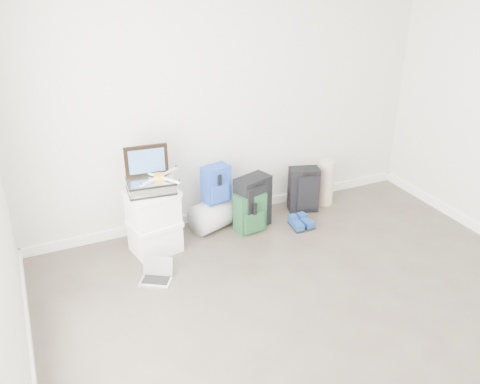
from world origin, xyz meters
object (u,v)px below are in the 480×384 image
duffel_bag (216,213)px  boxes_stack (154,221)px  briefcase (151,185)px  large_suitcase (253,203)px  carry_on (304,190)px  laptop (157,274)px

duffel_bag → boxes_stack: bearing=175.4°
boxes_stack → duffel_bag: size_ratio=1.23×
boxes_stack → briefcase: size_ratio=1.53×
boxes_stack → large_suitcase: size_ratio=1.13×
briefcase → carry_on: 1.85m
carry_on → laptop: (-1.91, -0.61, -0.21)m
briefcase → laptop: (-0.13, -0.47, -0.67)m
large_suitcase → duffel_bag: bearing=139.6°
briefcase → carry_on: size_ratio=0.84×
boxes_stack → carry_on: (1.78, 0.14, -0.07)m
large_suitcase → laptop: bearing=-175.4°
boxes_stack → carry_on: bearing=-6.3°
duffel_bag → large_suitcase: size_ratio=0.92×
carry_on → laptop: size_ratio=1.52×
briefcase → duffel_bag: briefcase is taller
boxes_stack → large_suitcase: (1.09, 0.04, -0.04)m
briefcase → laptop: 0.83m
briefcase → laptop: briefcase is taller
briefcase → large_suitcase: size_ratio=0.74×
briefcase → carry_on: (1.78, 0.14, -0.46)m
large_suitcase → boxes_stack: bearing=163.8°
laptop → briefcase: bearing=106.5°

